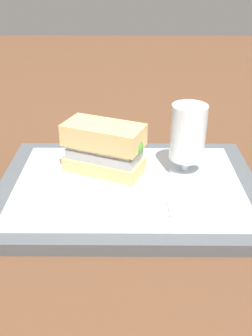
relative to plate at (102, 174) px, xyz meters
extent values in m
plane|color=brown|center=(0.04, -0.02, -0.03)|extent=(3.00, 3.00, 0.00)
cube|color=#4C5156|center=(0.04, -0.02, -0.02)|extent=(0.44, 0.32, 0.02)
cube|color=silver|center=(0.04, -0.02, -0.01)|extent=(0.38, 0.27, 0.00)
cylinder|color=white|center=(0.00, 0.00, 0.00)|extent=(0.19, 0.19, 0.01)
cube|color=tan|center=(0.00, 0.00, 0.02)|extent=(0.14, 0.11, 0.02)
cube|color=#9EA3A8|center=(0.00, 0.00, 0.04)|extent=(0.13, 0.10, 0.02)
cube|color=silver|center=(0.00, 0.00, 0.05)|extent=(0.12, 0.09, 0.01)
sphere|color=#47932D|center=(0.05, -0.02, 0.06)|extent=(0.04, 0.04, 0.04)
cube|color=tan|center=(0.00, 0.00, 0.07)|extent=(0.14, 0.11, 0.04)
cylinder|color=silver|center=(0.14, 0.02, 0.00)|extent=(0.06, 0.06, 0.01)
cylinder|color=silver|center=(0.14, 0.02, 0.01)|extent=(0.01, 0.01, 0.02)
cylinder|color=silver|center=(0.14, 0.02, 0.07)|extent=(0.06, 0.06, 0.09)
cylinder|color=gold|center=(0.14, 0.02, 0.04)|extent=(0.06, 0.06, 0.04)
cylinder|color=white|center=(0.14, 0.02, 0.07)|extent=(0.05, 0.05, 0.01)
cube|color=white|center=(0.15, -0.09, 0.00)|extent=(0.09, 0.07, 0.01)
camera|label=1|loc=(0.04, -0.58, 0.33)|focal=41.57mm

